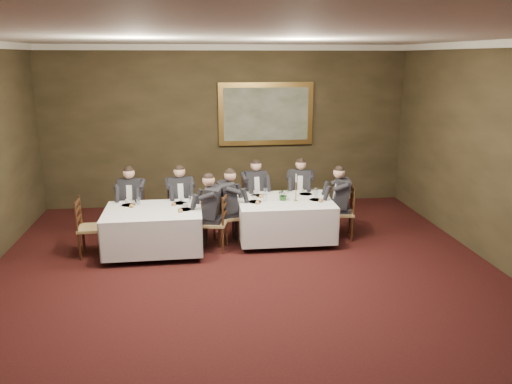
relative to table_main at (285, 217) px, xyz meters
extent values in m
plane|color=black|center=(-0.86, -2.48, -0.45)|extent=(10.00, 10.00, 0.00)
cube|color=silver|center=(-0.86, -2.48, 3.05)|extent=(8.00, 10.00, 0.10)
cube|color=#2C2616|center=(-0.86, 2.52, 1.30)|extent=(8.00, 0.10, 3.50)
cube|color=white|center=(-0.86, 2.47, 2.99)|extent=(8.00, 0.10, 0.12)
cube|color=black|center=(0.00, 0.00, 0.28)|extent=(1.63, 1.23, 0.04)
cube|color=white|center=(0.00, 0.00, 0.31)|extent=(1.69, 1.29, 0.02)
cube|color=white|center=(0.00, 0.00, -0.02)|extent=(1.71, 1.31, 0.65)
cube|color=black|center=(-2.31, -0.31, 0.28)|extent=(1.57, 1.18, 0.04)
cube|color=white|center=(-2.31, -0.31, 0.31)|extent=(1.63, 1.24, 0.02)
cube|color=white|center=(-2.31, -0.31, -0.02)|extent=(1.65, 1.26, 0.65)
cube|color=#94794B|center=(-0.45, 0.86, 0.04)|extent=(0.51, 0.50, 0.05)
cube|color=black|center=(-0.48, 1.05, 0.28)|extent=(0.38, 0.10, 0.54)
cube|color=black|center=(-0.45, 0.86, 0.41)|extent=(0.47, 0.39, 0.55)
sphere|color=tan|center=(-0.45, 0.86, 0.79)|extent=(0.25, 0.25, 0.21)
cube|color=#94794B|center=(0.46, 0.85, 0.04)|extent=(0.53, 0.52, 0.05)
cube|color=black|center=(0.51, 1.04, 0.28)|extent=(0.37, 0.13, 0.54)
cube|color=black|center=(0.46, 0.85, 0.41)|extent=(0.49, 0.41, 0.55)
sphere|color=tan|center=(0.46, 0.85, 0.79)|extent=(0.26, 0.26, 0.21)
cube|color=#94794B|center=(-1.06, 0.01, 0.04)|extent=(0.50, 0.52, 0.05)
cube|color=black|center=(-1.25, -0.03, 0.28)|extent=(0.11, 0.38, 0.54)
cube|color=black|center=(-1.06, 0.01, 0.41)|extent=(0.39, 0.47, 0.55)
sphere|color=tan|center=(-1.06, 0.01, 0.79)|extent=(0.25, 0.25, 0.21)
cube|color=#94794B|center=(1.06, -0.01, 0.04)|extent=(0.49, 0.51, 0.05)
cube|color=black|center=(1.25, -0.04, 0.28)|extent=(0.10, 0.38, 0.54)
cube|color=black|center=(1.06, -0.01, 0.41)|extent=(0.38, 0.47, 0.55)
sphere|color=tan|center=(1.06, -0.01, 0.79)|extent=(0.24, 0.24, 0.21)
cube|color=#94794B|center=(-2.76, 0.52, 0.04)|extent=(0.49, 0.47, 0.05)
cube|color=black|center=(-2.74, 0.71, 0.28)|extent=(0.38, 0.07, 0.54)
cube|color=black|center=(-2.76, 0.52, 0.41)|extent=(0.45, 0.36, 0.55)
sphere|color=tan|center=(-2.76, 0.52, 0.79)|extent=(0.23, 0.23, 0.21)
cube|color=#94794B|center=(-1.88, 0.52, 0.04)|extent=(0.50, 0.48, 0.05)
cube|color=black|center=(-1.91, 0.71, 0.28)|extent=(0.38, 0.09, 0.54)
cube|color=black|center=(-1.88, 0.52, 0.41)|extent=(0.46, 0.37, 0.55)
sphere|color=tan|center=(-1.88, 0.52, 0.79)|extent=(0.24, 0.24, 0.21)
cube|color=#94794B|center=(-1.29, -0.30, 0.04)|extent=(0.51, 0.53, 0.05)
cube|color=black|center=(-1.11, -0.35, 0.28)|extent=(0.12, 0.38, 0.54)
cube|color=black|center=(-1.29, -0.30, 0.41)|extent=(0.40, 0.48, 0.55)
sphere|color=tan|center=(-1.29, -0.30, 0.79)|extent=(0.25, 0.25, 0.21)
cube|color=#94794B|center=(-3.34, -0.32, 0.04)|extent=(0.44, 0.45, 0.05)
cube|color=black|center=(-3.53, -0.32, 0.28)|extent=(0.04, 0.38, 0.54)
imported|color=#2D5926|center=(-0.03, -0.02, 0.43)|extent=(0.24, 0.22, 0.24)
cylinder|color=#AE8335|center=(0.18, -0.07, 0.33)|extent=(0.07, 0.07, 0.02)
cylinder|color=#AE8335|center=(0.18, -0.07, 0.51)|extent=(0.02, 0.02, 0.34)
cylinder|color=white|center=(0.18, -0.07, 0.75)|extent=(0.02, 0.02, 0.15)
cylinder|color=white|center=(-0.45, 0.36, 0.32)|extent=(0.25, 0.25, 0.01)
cylinder|color=white|center=(-0.45, 0.51, 0.35)|extent=(0.08, 0.08, 0.05)
cylinder|color=white|center=(-0.28, 0.36, 0.39)|extent=(0.06, 0.06, 0.14)
cylinder|color=white|center=(-2.76, 0.03, 0.32)|extent=(0.25, 0.25, 0.01)
cylinder|color=white|center=(-2.76, 0.18, 0.35)|extent=(0.08, 0.08, 0.05)
cylinder|color=white|center=(-2.59, 0.03, 0.39)|extent=(0.06, 0.06, 0.14)
cube|color=gold|center=(0.00, 2.46, 1.58)|extent=(2.09, 0.08, 1.37)
cube|color=#4A5136|center=(0.00, 2.41, 1.58)|extent=(1.87, 0.01, 1.15)
camera|label=1|loc=(-1.58, -8.47, 2.80)|focal=35.00mm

